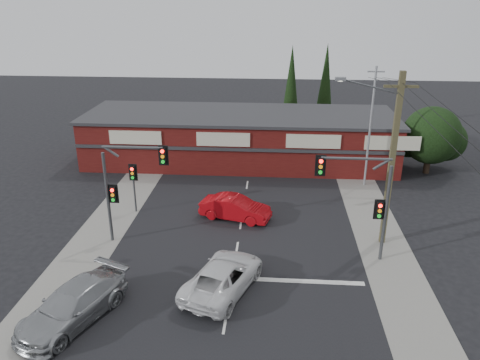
# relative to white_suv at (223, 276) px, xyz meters

# --- Properties ---
(ground) EXTENTS (120.00, 120.00, 0.00)m
(ground) POSITION_rel_white_suv_xyz_m (0.35, 2.49, -0.76)
(ground) COLOR black
(ground) RESTS_ON ground
(road_strip) EXTENTS (14.00, 70.00, 0.01)m
(road_strip) POSITION_rel_white_suv_xyz_m (0.35, 7.49, -0.76)
(road_strip) COLOR black
(road_strip) RESTS_ON ground
(verge_left) EXTENTS (3.00, 70.00, 0.02)m
(verge_left) POSITION_rel_white_suv_xyz_m (-8.15, 7.49, -0.75)
(verge_left) COLOR gray
(verge_left) RESTS_ON ground
(verge_right) EXTENTS (3.00, 70.00, 0.02)m
(verge_right) POSITION_rel_white_suv_xyz_m (8.85, 7.49, -0.75)
(verge_right) COLOR gray
(verge_right) RESTS_ON ground
(stop_line) EXTENTS (6.50, 0.35, 0.01)m
(stop_line) POSITION_rel_white_suv_xyz_m (3.85, 0.99, -0.75)
(stop_line) COLOR silver
(stop_line) RESTS_ON ground
(white_suv) EXTENTS (4.26, 6.02, 1.52)m
(white_suv) POSITION_rel_white_suv_xyz_m (0.00, 0.00, 0.00)
(white_suv) COLOR silver
(white_suv) RESTS_ON ground
(silver_suv) EXTENTS (4.31, 6.08, 1.64)m
(silver_suv) POSITION_rel_white_suv_xyz_m (-6.42, -2.85, 0.06)
(silver_suv) COLOR #9C9FA1
(silver_suv) RESTS_ON ground
(red_sedan) EXTENTS (4.85, 2.76, 1.51)m
(red_sedan) POSITION_rel_white_suv_xyz_m (-0.07, 7.92, -0.01)
(red_sedan) COLOR #B60B12
(red_sedan) RESTS_ON ground
(lane_dashes) EXTENTS (0.12, 43.84, 0.01)m
(lane_dashes) POSITION_rel_white_suv_xyz_m (0.35, 5.61, -0.75)
(lane_dashes) COLOR silver
(lane_dashes) RESTS_ON ground
(shop_building) EXTENTS (27.30, 8.40, 4.22)m
(shop_building) POSITION_rel_white_suv_xyz_m (-0.65, 19.48, 1.37)
(shop_building) COLOR #490F0E
(shop_building) RESTS_ON ground
(tree_cluster) EXTENTS (5.90, 5.10, 5.50)m
(tree_cluster) POSITION_rel_white_suv_xyz_m (15.04, 17.93, 2.13)
(tree_cluster) COLOR #2D2116
(tree_cluster) RESTS_ON ground
(conifer_near) EXTENTS (1.80, 1.80, 9.25)m
(conifer_near) POSITION_rel_white_suv_xyz_m (3.85, 26.49, 4.72)
(conifer_near) COLOR #2D2116
(conifer_near) RESTS_ON ground
(conifer_far) EXTENTS (1.80, 1.80, 9.25)m
(conifer_far) POSITION_rel_white_suv_xyz_m (7.35, 28.49, 4.72)
(conifer_far) COLOR #2D2116
(conifer_far) RESTS_ON ground
(traffic_mast_left) EXTENTS (3.77, 0.27, 5.97)m
(traffic_mast_left) POSITION_rel_white_suv_xyz_m (-6.08, 4.49, 3.17)
(traffic_mast_left) COLOR #47494C
(traffic_mast_left) RESTS_ON ground
(traffic_mast_right) EXTENTS (3.96, 0.27, 5.97)m
(traffic_mast_right) POSITION_rel_white_suv_xyz_m (7.21, 3.49, 3.18)
(traffic_mast_right) COLOR #47494C
(traffic_mast_right) RESTS_ON ground
(pedestal_signal) EXTENTS (0.55, 0.27, 3.38)m
(pedestal_signal) POSITION_rel_white_suv_xyz_m (-6.85, 8.50, 1.64)
(pedestal_signal) COLOR #47494C
(pedestal_signal) RESTS_ON ground
(utility_pole) EXTENTS (4.38, 0.59, 10.00)m
(utility_pole) POSITION_rel_white_suv_xyz_m (8.71, 5.48, 4.63)
(utility_pole) COLOR brown
(utility_pole) RESTS_ON ground
(steel_pole) EXTENTS (1.20, 0.16, 9.00)m
(steel_pole) POSITION_rel_white_suv_xyz_m (9.35, 14.49, 3.94)
(steel_pole) COLOR gray
(steel_pole) RESTS_ON ground
(power_lines) EXTENTS (2.01, 29.00, 1.22)m
(power_lines) POSITION_rel_white_suv_xyz_m (8.82, 0.02, 8.28)
(power_lines) COLOR black
(power_lines) RESTS_ON ground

